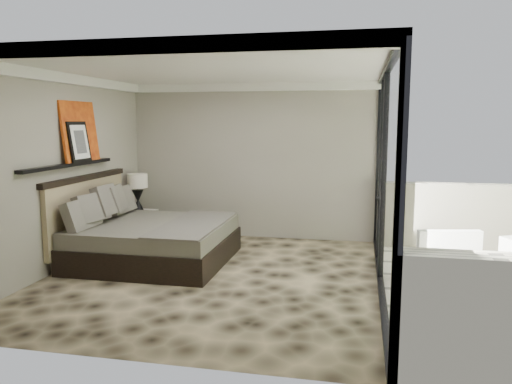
% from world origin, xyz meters
% --- Properties ---
extents(floor, '(5.00, 5.00, 0.00)m').
position_xyz_m(floor, '(0.00, 0.00, 0.00)').
color(floor, black).
rests_on(floor, ground).
extents(ceiling, '(4.50, 5.00, 0.02)m').
position_xyz_m(ceiling, '(0.00, 0.00, 2.79)').
color(ceiling, silver).
rests_on(ceiling, back_wall).
extents(back_wall, '(4.50, 0.02, 2.80)m').
position_xyz_m(back_wall, '(0.00, 2.49, 1.40)').
color(back_wall, gray).
rests_on(back_wall, floor).
extents(left_wall, '(0.02, 5.00, 2.80)m').
position_xyz_m(left_wall, '(-2.24, 0.00, 1.40)').
color(left_wall, gray).
rests_on(left_wall, floor).
extents(glass_wall, '(0.08, 5.00, 2.80)m').
position_xyz_m(glass_wall, '(2.25, 0.00, 1.40)').
color(glass_wall, white).
rests_on(glass_wall, floor).
extents(terrace_slab, '(3.00, 5.00, 0.12)m').
position_xyz_m(terrace_slab, '(3.75, 0.00, -0.06)').
color(terrace_slab, silver).
rests_on(terrace_slab, ground).
extents(picture_ledge, '(0.12, 2.20, 0.05)m').
position_xyz_m(picture_ledge, '(-2.18, 0.10, 1.50)').
color(picture_ledge, black).
rests_on(picture_ledge, left_wall).
extents(bed, '(2.25, 2.17, 1.24)m').
position_xyz_m(bed, '(-1.20, 0.55, 0.36)').
color(bed, black).
rests_on(bed, floor).
extents(nightstand, '(0.62, 0.62, 0.48)m').
position_xyz_m(nightstand, '(-1.93, 1.89, 0.24)').
color(nightstand, black).
rests_on(nightstand, floor).
extents(table_lamp, '(0.37, 0.37, 0.67)m').
position_xyz_m(table_lamp, '(-1.98, 1.90, 0.95)').
color(table_lamp, black).
rests_on(table_lamp, nightstand).
extents(abstract_canvas, '(0.13, 0.90, 0.90)m').
position_xyz_m(abstract_canvas, '(-2.19, 0.44, 1.97)').
color(abstract_canvas, red).
rests_on(abstract_canvas, picture_ledge).
extents(framed_print, '(0.11, 0.50, 0.60)m').
position_xyz_m(framed_print, '(-2.14, 0.32, 1.82)').
color(framed_print, black).
rests_on(framed_print, picture_ledge).
extents(lounger, '(1.18, 1.85, 0.67)m').
position_xyz_m(lounger, '(3.30, -0.14, 0.21)').
color(lounger, white).
rests_on(lounger, terrace_slab).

